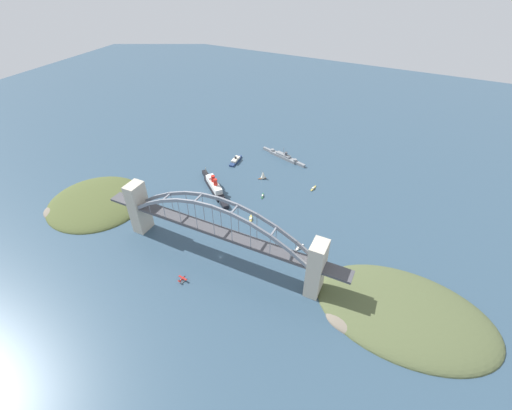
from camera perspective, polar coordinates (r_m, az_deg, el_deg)
name	(u,v)px	position (r m, az deg, el deg)	size (l,w,h in m)	color
ground_plane	(220,256)	(348.46, -5.83, -8.34)	(1400.00, 1400.00, 0.00)	#334C60
harbor_arch_bridge	(218,233)	(326.75, -6.17, -4.56)	(250.92, 18.92, 68.46)	beige
headland_west_shore	(95,203)	(451.90, -24.78, 0.25)	(112.60, 110.22, 16.62)	#4C562D
headland_east_shore	(402,314)	(328.22, 22.68, -16.13)	(148.58, 96.81, 18.31)	#515B38
ocean_liner	(214,186)	(431.28, -6.83, 3.02)	(68.95, 59.00, 20.04)	black
naval_cruiser	(284,156)	(497.45, 4.55, 7.93)	(72.39, 25.55, 16.34)	gray
harbor_ferry_steamer	(236,160)	(488.15, -3.35, 7.30)	(8.72, 30.24, 7.73)	navy
seaplane_taxiing_near_bridge	(182,279)	(332.05, -11.95, -11.79)	(9.59, 8.27, 4.54)	#B7B7B2
small_boat_0	(299,248)	(356.72, 7.05, -6.91)	(5.81, 12.41, 2.19)	silver
small_boat_1	(208,226)	(374.56, -7.82, -3.46)	(7.09, 8.93, 11.08)	silver
small_boat_2	(313,188)	(439.22, 9.33, 2.70)	(3.61, 12.83, 2.35)	gold
small_boat_3	(263,196)	(420.60, 1.07, 1.49)	(4.32, 10.87, 2.34)	#2D6B3D
small_boat_4	(315,252)	(349.27, 9.56, -7.59)	(7.40, 9.36, 9.65)	#2D6B3D
small_boat_5	(251,219)	(387.31, -0.87, -2.24)	(6.49, 11.57, 2.26)	gold
small_boat_6	(263,175)	(450.21, 1.15, 4.97)	(9.40, 9.13, 12.30)	brown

